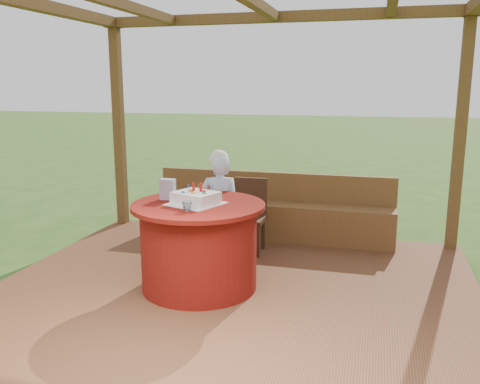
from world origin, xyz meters
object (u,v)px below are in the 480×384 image
elderly_woman (220,207)px  gift_bag (168,189)px  table (199,245)px  bench (271,217)px  drinking_glass (187,207)px  chair (249,212)px  birthday_cake (196,198)px

elderly_woman → gift_bag: elderly_woman is taller
table → gift_bag: bearing=164.9°
table → gift_bag: size_ratio=6.29×
bench → elderly_woman: elderly_woman is taller
bench → elderly_woman: (-0.32, -1.09, 0.36)m
table → drinking_glass: bearing=-88.8°
elderly_woman → chair: bearing=71.6°
table → chair: 1.21m
bench → gift_bag: bearing=-111.6°
bench → drinking_glass: size_ratio=33.26×
birthday_cake → gift_bag: size_ratio=2.82×
bench → gift_bag: gift_bag is taller
birthday_cake → gift_bag: (-0.32, 0.11, 0.04)m
bench → birthday_cake: 1.90m
elderly_woman → birthday_cake: (-0.01, -0.68, 0.25)m
bench → chair: size_ratio=3.60×
chair → gift_bag: gift_bag is taller
birthday_cake → gift_bag: 0.35m
bench → table: bearing=-100.3°
birthday_cake → bench: bearing=79.4°
gift_bag → drinking_glass: (0.34, -0.39, -0.06)m
bench → gift_bag: 1.90m
bench → table: table is taller
table → chair: bearing=81.7°
elderly_woman → gift_bag: size_ratio=6.26×
table → birthday_cake: 0.46m
bench → gift_bag: (-0.66, -1.66, 0.64)m
bench → table: (-0.32, -1.75, 0.15)m
elderly_woman → birthday_cake: bearing=-90.8°
table → birthday_cake: birthday_cake is taller
drinking_glass → table: bearing=91.2°
chair → gift_bag: (-0.51, -1.11, 0.46)m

